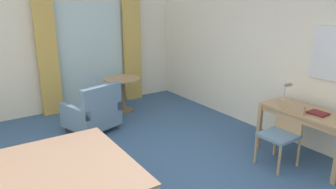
{
  "coord_description": "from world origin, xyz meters",
  "views": [
    {
      "loc": [
        -1.83,
        -2.92,
        2.29
      ],
      "look_at": [
        0.64,
        0.7,
        0.97
      ],
      "focal_mm": 33.71,
      "sensor_mm": 36.0,
      "label": 1
    }
  ],
  "objects_px": {
    "writing_desk": "(308,117)",
    "closed_book": "(318,113)",
    "armchair_by_window": "(93,113)",
    "desk_chair": "(283,130)",
    "round_cafe_table": "(123,86)",
    "desk_lamp": "(287,88)"
  },
  "relations": [
    {
      "from": "desk_chair",
      "to": "desk_lamp",
      "type": "relative_size",
      "value": 1.93
    },
    {
      "from": "desk_lamp",
      "to": "round_cafe_table",
      "type": "height_order",
      "value": "desk_lamp"
    },
    {
      "from": "closed_book",
      "to": "armchair_by_window",
      "type": "relative_size",
      "value": 0.25
    },
    {
      "from": "writing_desk",
      "to": "desk_lamp",
      "type": "xyz_separation_m",
      "value": [
        -0.11,
        0.32,
        0.38
      ]
    },
    {
      "from": "writing_desk",
      "to": "desk_lamp",
      "type": "relative_size",
      "value": 2.85
    },
    {
      "from": "desk_lamp",
      "to": "armchair_by_window",
      "type": "distance_m",
      "value": 3.27
    },
    {
      "from": "desk_chair",
      "to": "round_cafe_table",
      "type": "relative_size",
      "value": 1.2
    },
    {
      "from": "writing_desk",
      "to": "armchair_by_window",
      "type": "bearing_deg",
      "value": 128.32
    },
    {
      "from": "desk_chair",
      "to": "armchair_by_window",
      "type": "distance_m",
      "value": 3.19
    },
    {
      "from": "round_cafe_table",
      "to": "closed_book",
      "type": "bearing_deg",
      "value": -71.24
    },
    {
      "from": "writing_desk",
      "to": "desk_lamp",
      "type": "height_order",
      "value": "desk_lamp"
    },
    {
      "from": "writing_desk",
      "to": "closed_book",
      "type": "xyz_separation_m",
      "value": [
        -0.02,
        -0.15,
        0.11
      ]
    },
    {
      "from": "writing_desk",
      "to": "armchair_by_window",
      "type": "height_order",
      "value": "armchair_by_window"
    },
    {
      "from": "desk_lamp",
      "to": "desk_chair",
      "type": "bearing_deg",
      "value": -143.74
    },
    {
      "from": "writing_desk",
      "to": "round_cafe_table",
      "type": "bearing_deg",
      "value": 109.85
    },
    {
      "from": "desk_chair",
      "to": "armchair_by_window",
      "type": "xyz_separation_m",
      "value": [
        -1.79,
        2.63,
        -0.17
      ]
    },
    {
      "from": "writing_desk",
      "to": "closed_book",
      "type": "distance_m",
      "value": 0.19
    },
    {
      "from": "armchair_by_window",
      "to": "desk_chair",
      "type": "bearing_deg",
      "value": -55.8
    },
    {
      "from": "armchair_by_window",
      "to": "round_cafe_table",
      "type": "distance_m",
      "value": 1.18
    },
    {
      "from": "writing_desk",
      "to": "desk_chair",
      "type": "bearing_deg",
      "value": 162.86
    },
    {
      "from": "writing_desk",
      "to": "round_cafe_table",
      "type": "relative_size",
      "value": 1.76
    },
    {
      "from": "closed_book",
      "to": "armchair_by_window",
      "type": "bearing_deg",
      "value": 125.8
    }
  ]
}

